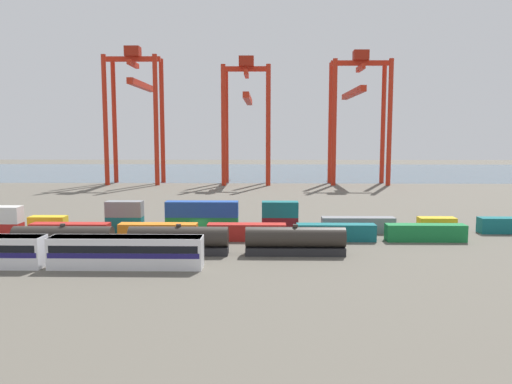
% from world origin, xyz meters
% --- Properties ---
extents(ground_plane, '(420.00, 420.00, 0.00)m').
position_xyz_m(ground_plane, '(0.00, 40.00, 0.00)').
color(ground_plane, '#5B564C').
extents(harbour_water, '(400.00, 110.00, 0.01)m').
position_xyz_m(harbour_water, '(0.00, 143.32, 0.00)').
color(harbour_water, '#475B6B').
rests_on(harbour_water, ground_plane).
extents(passenger_train, '(38.32, 3.14, 3.90)m').
position_xyz_m(passenger_train, '(-16.01, -20.16, 2.14)').
color(passenger_train, silver).
rests_on(passenger_train, ground_plane).
extents(freight_tank_row, '(45.28, 2.72, 4.18)m').
position_xyz_m(freight_tank_row, '(-1.01, -13.00, 1.95)').
color(freight_tank_row, '#232326').
rests_on(freight_tank_row, ground_plane).
extents(shipping_container_2, '(12.10, 2.44, 2.60)m').
position_xyz_m(shipping_container_2, '(-19.56, -3.69, 1.30)').
color(shipping_container_2, '#AD211C').
rests_on(shipping_container_2, ground_plane).
extents(shipping_container_3, '(12.10, 2.44, 2.60)m').
position_xyz_m(shipping_container_3, '(-5.81, -3.69, 1.30)').
color(shipping_container_3, orange).
rests_on(shipping_container_3, ground_plane).
extents(shipping_container_4, '(12.10, 2.44, 2.60)m').
position_xyz_m(shipping_container_4, '(7.94, -3.69, 1.30)').
color(shipping_container_4, '#AD211C').
rests_on(shipping_container_4, ground_plane).
extents(shipping_container_5, '(12.10, 2.44, 2.60)m').
position_xyz_m(shipping_container_5, '(21.69, -3.69, 1.30)').
color(shipping_container_5, '#146066').
rests_on(shipping_container_5, ground_plane).
extents(shipping_container_6, '(12.10, 2.44, 2.60)m').
position_xyz_m(shipping_container_6, '(35.43, -3.69, 1.30)').
color(shipping_container_6, '#197538').
rests_on(shipping_container_6, ground_plane).
extents(shipping_container_7, '(6.04, 2.44, 2.60)m').
position_xyz_m(shipping_container_7, '(-25.91, 2.89, 1.30)').
color(shipping_container_7, gold).
rests_on(shipping_container_7, ground_plane).
extents(shipping_container_8, '(6.04, 2.44, 2.60)m').
position_xyz_m(shipping_container_8, '(-12.86, 2.89, 1.30)').
color(shipping_container_8, '#146066').
rests_on(shipping_container_8, ground_plane).
extents(shipping_container_9, '(6.04, 2.44, 2.60)m').
position_xyz_m(shipping_container_9, '(-12.86, 2.89, 3.90)').
color(shipping_container_9, slate).
rests_on(shipping_container_9, shipping_container_8).
extents(shipping_container_10, '(12.10, 2.44, 2.60)m').
position_xyz_m(shipping_container_10, '(0.20, 2.89, 1.30)').
color(shipping_container_10, '#197538').
rests_on(shipping_container_10, ground_plane).
extents(shipping_container_11, '(12.10, 2.44, 2.60)m').
position_xyz_m(shipping_container_11, '(0.20, 2.89, 3.90)').
color(shipping_container_11, '#1C4299').
rests_on(shipping_container_11, shipping_container_10).
extents(shipping_container_12, '(6.04, 2.44, 2.60)m').
position_xyz_m(shipping_container_12, '(13.25, 2.89, 1.30)').
color(shipping_container_12, maroon).
rests_on(shipping_container_12, ground_plane).
extents(shipping_container_13, '(6.04, 2.44, 2.60)m').
position_xyz_m(shipping_container_13, '(13.25, 2.89, 3.90)').
color(shipping_container_13, '#146066').
rests_on(shipping_container_13, shipping_container_12).
extents(shipping_container_14, '(12.10, 2.44, 2.60)m').
position_xyz_m(shipping_container_14, '(26.30, 2.89, 1.30)').
color(shipping_container_14, slate).
rests_on(shipping_container_14, ground_plane).
extents(shipping_container_15, '(6.04, 2.44, 2.60)m').
position_xyz_m(shipping_container_15, '(39.36, 2.89, 1.30)').
color(shipping_container_15, gold).
rests_on(shipping_container_15, ground_plane).
extents(gantry_crane_west, '(17.94, 33.40, 44.84)m').
position_xyz_m(gantry_crane_west, '(-32.49, 88.93, 27.44)').
color(gantry_crane_west, red).
rests_on(gantry_crane_west, ground_plane).
extents(gantry_crane_central, '(15.86, 40.94, 41.59)m').
position_xyz_m(gantry_crane_central, '(4.55, 90.25, 25.32)').
color(gantry_crane_central, red).
rests_on(gantry_crane_central, ground_plane).
extents(gantry_crane_east, '(19.25, 38.85, 43.37)m').
position_xyz_m(gantry_crane_east, '(41.59, 89.86, 26.50)').
color(gantry_crane_east, red).
rests_on(gantry_crane_east, ground_plane).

